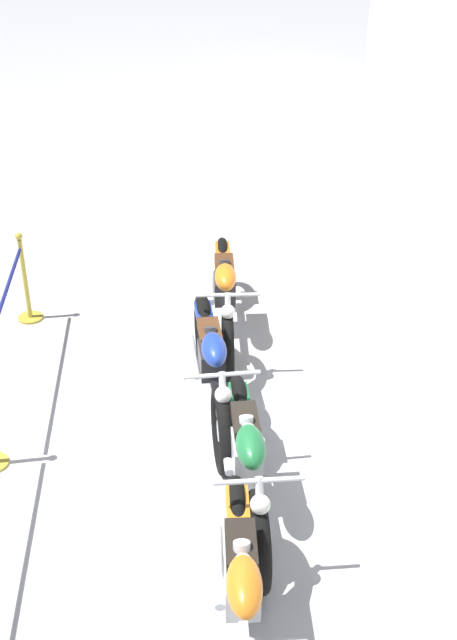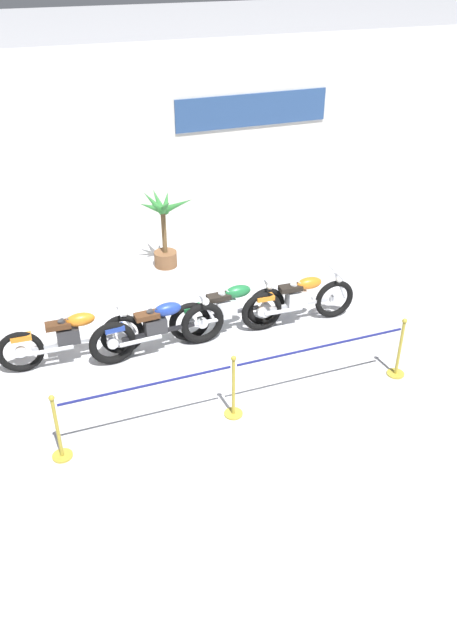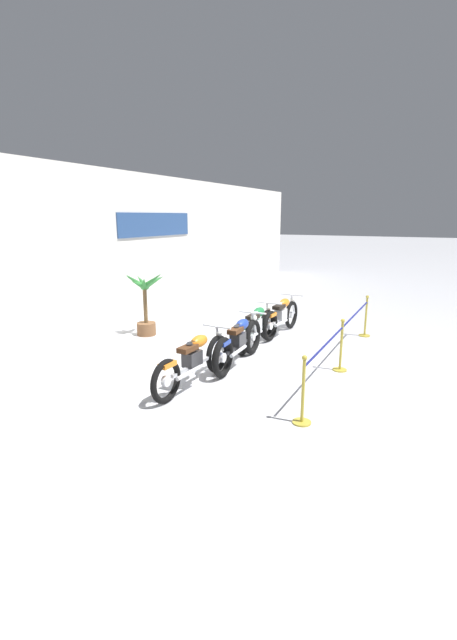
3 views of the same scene
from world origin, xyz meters
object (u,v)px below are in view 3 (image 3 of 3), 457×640
at_px(stanchion_far_left, 330,352).
at_px(motorcycle_orange_0, 194,360).
at_px(stanchion_mid_left, 341,353).
at_px(motorcycle_blue_1, 239,342).
at_px(stanchion_mid_right, 365,322).
at_px(motorcycle_orange_3, 282,316).
at_px(potted_palm_left_of_row, 145,300).
at_px(motorcycle_green_2, 256,327).

bearing_deg(stanchion_far_left, motorcycle_orange_0, 114.97).
height_order(motorcycle_orange_0, stanchion_mid_left, stanchion_mid_left).
distance_m(motorcycle_blue_1, stanchion_mid_right, 3.90).
bearing_deg(stanchion_mid_right, motorcycle_blue_1, 150.22).
relative_size(motorcycle_orange_3, stanchion_mid_left, 2.05).
relative_size(potted_palm_left_of_row, stanchion_far_left, 0.31).
distance_m(potted_palm_left_of_row, stanchion_far_left, 5.23).
height_order(potted_palm_left_of_row, stanchion_mid_left, potted_palm_left_of_row).
distance_m(motorcycle_orange_0, motorcycle_green_2, 2.70).
bearing_deg(motorcycle_green_2, potted_palm_left_of_row, 96.51).
relative_size(motorcycle_orange_0, motorcycle_green_2, 1.10).
distance_m(motorcycle_orange_3, stanchion_mid_left, 2.81).
relative_size(motorcycle_blue_1, motorcycle_orange_3, 1.09).
bearing_deg(potted_palm_left_of_row, stanchion_mid_left, -94.49).
height_order(motorcycle_blue_1, stanchion_far_left, stanchion_far_left).
xyz_separation_m(motorcycle_green_2, stanchion_far_left, (-1.69, -2.13, 0.19)).
bearing_deg(potted_palm_left_of_row, stanchion_far_left, -105.12).
distance_m(motorcycle_green_2, stanchion_mid_right, 2.97).
distance_m(motorcycle_green_2, stanchion_mid_left, 2.25).
height_order(motorcycle_orange_0, stanchion_far_left, stanchion_far_left).
bearing_deg(motorcycle_orange_3, stanchion_mid_right, -68.13).
bearing_deg(motorcycle_blue_1, potted_palm_left_of_row, 72.48).
height_order(motorcycle_orange_0, stanchion_mid_right, stanchion_mid_right).
bearing_deg(motorcycle_orange_0, stanchion_mid_right, -24.35).
bearing_deg(motorcycle_blue_1, stanchion_mid_left, -73.24).
xyz_separation_m(motorcycle_orange_0, motorcycle_blue_1, (1.39, -0.22, 0.00)).
relative_size(motorcycle_blue_1, stanchion_mid_left, 2.23).
relative_size(motorcycle_orange_0, motorcycle_orange_3, 1.10).
bearing_deg(stanchion_far_left, stanchion_mid_left, -0.00).
xyz_separation_m(potted_palm_left_of_row, stanchion_mid_right, (2.41, -5.04, -0.54)).
bearing_deg(stanchion_mid_right, motorcycle_orange_3, 111.87).
distance_m(motorcycle_orange_0, stanchion_mid_left, 2.93).
height_order(motorcycle_orange_3, stanchion_far_left, stanchion_far_left).
height_order(motorcycle_orange_3, potted_palm_left_of_row, potted_palm_left_of_row).
xyz_separation_m(motorcycle_orange_0, motorcycle_orange_3, (3.98, -0.20, 0.00)).
relative_size(motorcycle_orange_0, stanchion_mid_left, 2.25).
height_order(motorcycle_blue_1, stanchion_mid_left, stanchion_mid_left).
xyz_separation_m(stanchion_far_left, stanchion_mid_left, (0.97, -0.00, -0.30)).
relative_size(motorcycle_green_2, motorcycle_orange_3, 1.00).
height_order(motorcycle_green_2, motorcycle_orange_3, motorcycle_orange_3).
distance_m(motorcycle_green_2, potted_palm_left_of_row, 2.96).
distance_m(motorcycle_blue_1, stanchion_far_left, 1.98).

